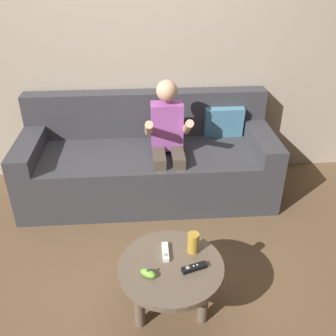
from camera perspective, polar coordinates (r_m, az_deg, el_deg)
name	(u,v)px	position (r m, az deg, el deg)	size (l,w,h in m)	color
ground_plane	(137,287)	(2.55, -4.73, -17.37)	(9.75, 9.75, 0.00)	brown
wall_back	(130,37)	(3.30, -5.75, 19.07)	(4.87, 0.05, 2.50)	#B2A38E
couch	(149,162)	(3.26, -2.88, 0.97)	(2.08, 0.80, 0.82)	#38383D
person_seated_on_couch	(168,139)	(2.96, -0.03, 4.31)	(0.35, 0.43, 1.03)	#4C4238
coffee_table	(171,273)	(2.17, 0.42, -15.50)	(0.58, 0.58, 0.39)	brown
game_remote_black_near_edge	(194,268)	(2.09, 3.95, -14.71)	(0.14, 0.08, 0.03)	black
nunchuk_lime	(148,273)	(2.05, -3.01, -15.53)	(0.10, 0.09, 0.05)	#72C638
game_remote_white_far_corner	(165,252)	(2.17, -0.40, -12.50)	(0.04, 0.14, 0.03)	white
soda_can	(193,243)	(2.16, 3.83, -11.13)	(0.07, 0.07, 0.12)	#B78C2D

